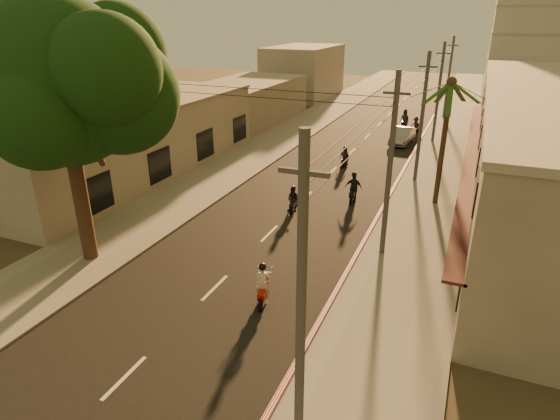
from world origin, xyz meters
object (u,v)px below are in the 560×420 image
(scooter_red, at_px, (263,285))
(scooter_mid_a, at_px, (293,200))
(scooter_far_c, at_px, (405,120))
(scooter_mid_b, at_px, (353,188))
(parked_car, at_px, (402,136))
(scooter_far_a, at_px, (345,157))
(broadleaf_tree, at_px, (70,84))
(scooter_far_b, at_px, (416,126))
(palm_tree, at_px, (451,90))

(scooter_red, relative_size, scooter_mid_a, 1.11)
(scooter_mid_a, xyz_separation_m, scooter_far_c, (2.69, 25.68, 0.14))
(scooter_far_c, bearing_deg, scooter_mid_a, -88.19)
(scooter_mid_b, height_order, parked_car, scooter_mid_b)
(scooter_far_a, bearing_deg, broadleaf_tree, -109.97)
(scooter_red, bearing_deg, scooter_mid_a, 88.18)
(broadleaf_tree, relative_size, scooter_far_b, 6.92)
(broadleaf_tree, distance_m, parked_car, 31.08)
(scooter_red, xyz_separation_m, scooter_far_a, (-1.93, 19.81, -0.10))
(scooter_far_c, bearing_deg, scooter_far_a, -90.52)
(palm_tree, relative_size, scooter_red, 4.34)
(scooter_mid_a, distance_m, scooter_far_a, 10.19)
(scooter_red, height_order, scooter_mid_a, scooter_red)
(palm_tree, bearing_deg, parked_car, 106.91)
(palm_tree, xyz_separation_m, scooter_far_c, (-5.22, 21.11, -6.25))
(palm_tree, bearing_deg, scooter_far_b, 101.35)
(scooter_far_b, relative_size, scooter_far_c, 0.86)
(scooter_mid_a, bearing_deg, scooter_far_c, 77.72)
(scooter_red, relative_size, scooter_far_c, 0.93)
(broadleaf_tree, bearing_deg, palm_tree, 43.48)
(scooter_far_c, bearing_deg, scooter_far_b, -49.21)
(broadleaf_tree, relative_size, scooter_far_a, 7.15)
(scooter_far_a, height_order, parked_car, scooter_far_a)
(scooter_mid_b, bearing_deg, parked_car, 84.21)
(palm_tree, distance_m, scooter_mid_b, 8.13)
(scooter_far_b, bearing_deg, broadleaf_tree, -94.31)
(scooter_far_b, distance_m, parked_car, 4.51)
(scooter_far_a, height_order, scooter_far_b, scooter_far_b)
(scooter_red, xyz_separation_m, parked_car, (1.16, 28.66, -0.11))
(scooter_mid_b, relative_size, parked_car, 0.45)
(scooter_red, distance_m, scooter_far_c, 35.31)
(broadleaf_tree, relative_size, scooter_far_c, 5.98)
(scooter_mid_b, bearing_deg, scooter_mid_a, -137.61)
(broadleaf_tree, distance_m, scooter_far_c, 36.99)
(broadleaf_tree, bearing_deg, scooter_far_b, 71.75)
(palm_tree, bearing_deg, broadleaf_tree, -136.52)
(scooter_mid_b, distance_m, scooter_far_b, 20.48)
(palm_tree, xyz_separation_m, scooter_far_a, (-7.48, 5.61, -6.41))
(palm_tree, height_order, scooter_red, palm_tree)
(scooter_mid_b, bearing_deg, scooter_red, -96.39)
(scooter_far_a, xyz_separation_m, scooter_far_c, (2.26, 15.50, 0.16))
(broadleaf_tree, distance_m, scooter_mid_b, 17.40)
(scooter_red, relative_size, scooter_far_b, 1.08)
(scooter_mid_a, relative_size, parked_car, 0.38)
(scooter_mid_b, bearing_deg, scooter_far_a, 105.68)
(broadleaf_tree, xyz_separation_m, scooter_far_c, (9.39, 34.97, -7.58))
(palm_tree, xyz_separation_m, scooter_red, (-5.55, -14.20, -6.31))
(scooter_mid_a, bearing_deg, parked_car, 73.25)
(palm_tree, relative_size, parked_car, 1.80)
(scooter_far_a, bearing_deg, scooter_mid_a, -92.24)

